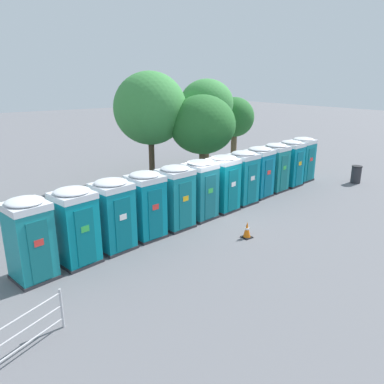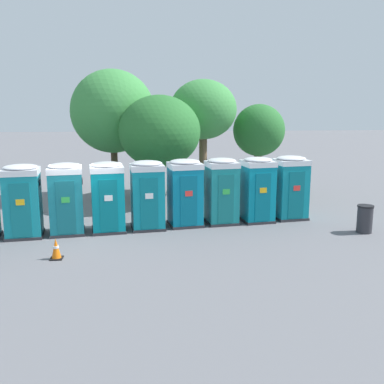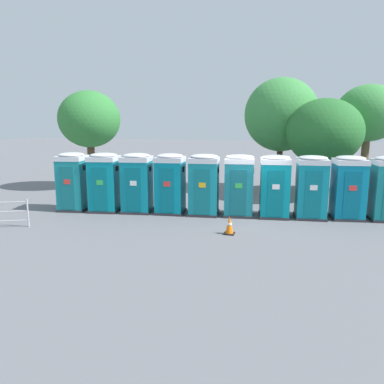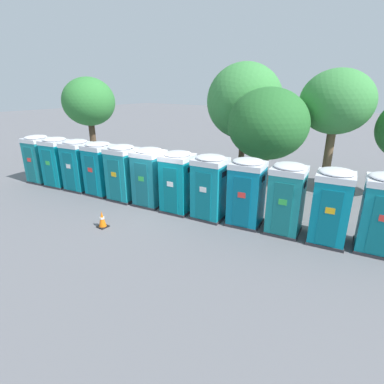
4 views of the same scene
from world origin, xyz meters
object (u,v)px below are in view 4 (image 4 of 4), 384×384
portapotty_11 (383,214)px  portapotty_9 (286,198)px  portapotty_8 (247,192)px  street_tree_1 (89,102)px  portapotty_2 (78,165)px  portapotty_10 (331,206)px  portapotty_6 (178,182)px  portapotty_1 (57,162)px  street_tree_4 (336,103)px  portapotty_7 (210,187)px  portapotty_3 (100,168)px  traffic_cone (102,219)px  portapotty_4 (123,173)px  street_tree_0 (268,124)px  portapotty_0 (39,159)px  portapotty_5 (149,177)px  street_tree_3 (244,102)px

portapotty_11 → portapotty_9: bearing=-170.2°
portapotty_8 → street_tree_1: street_tree_1 is taller
portapotty_2 → portapotty_10: 11.56m
portapotty_8 → portapotty_6: bearing=-168.9°
portapotty_1 → portapotty_10: same height
street_tree_1 → street_tree_4: 15.16m
portapotty_7 → portapotty_9: size_ratio=1.00×
portapotty_3 → portapotty_10: size_ratio=1.00×
portapotty_3 → portapotty_7: 5.78m
portapotty_7 → portapotty_8: bearing=12.7°
portapotty_8 → traffic_cone: size_ratio=3.97×
portapotty_1 → street_tree_1: size_ratio=0.46×
portapotty_4 → traffic_cone: (1.58, -2.47, -0.97)m
portapotty_1 → street_tree_0: (9.11, 5.19, 2.06)m
portapotty_0 → portapotty_1: size_ratio=1.00×
portapotty_11 → street_tree_4: size_ratio=0.44×
portapotty_4 → portapotty_5: bearing=9.8°
portapotty_6 → portapotty_7: same height
street_tree_4 → street_tree_0: bearing=-132.1°
portapotty_1 → portapotty_7: same height
portapotty_0 → portapotty_5: bearing=8.8°
traffic_cone → portapotty_0: bearing=167.5°
portapotty_8 → portapotty_10: bearing=7.5°
portapotty_7 → portapotty_9: (2.84, 0.53, 0.00)m
portapotty_2 → portapotty_9: (9.99, 1.59, 0.00)m
street_tree_1 → street_tree_3: street_tree_3 is taller
portapotty_3 → street_tree_3: 8.25m
portapotty_1 → portapotty_2: size_ratio=1.00×
portapotty_1 → portapotty_8: size_ratio=1.00×
portapotty_10 → portapotty_8: bearing=-172.5°
portapotty_4 → portapotty_8: bearing=9.7°
portapotty_2 → portapotty_9: 10.11m
portapotty_5 → portapotty_8: bearing=9.7°
portapotty_3 → traffic_cone: bearing=-37.4°
street_tree_0 → street_tree_4: size_ratio=0.86×
portapotty_7 → street_tree_1: (-12.11, 3.46, 2.66)m
portapotty_0 → portapotty_3: size_ratio=1.00×
portapotty_4 → portapotty_7: same height
portapotty_4 → portapotty_7: (4.28, 0.66, 0.00)m
portapotty_4 → portapotty_10: 8.67m
portapotty_5 → portapotty_7: size_ratio=1.00×
portapotty_9 → street_tree_1: 15.47m
portapotty_5 → street_tree_1: size_ratio=0.46×
portapotty_11 → street_tree_0: size_ratio=0.51×
portapotty_6 → portapotty_11: 7.22m
portapotty_3 → portapotty_11: bearing=9.2°
street_tree_0 → traffic_cone: street_tree_0 is taller
portapotty_0 → street_tree_1: (-2.11, 4.98, 2.66)m
street_tree_1 → traffic_cone: 12.05m
portapotty_10 → portapotty_3: bearing=-171.3°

